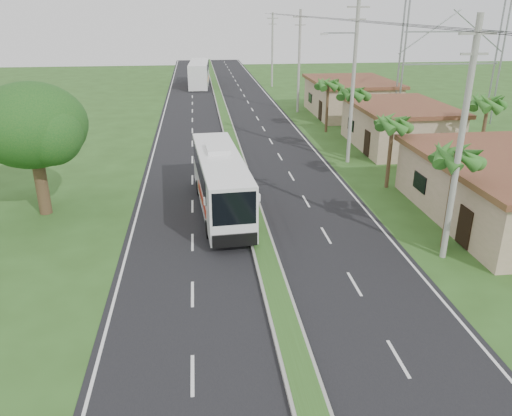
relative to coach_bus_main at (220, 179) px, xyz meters
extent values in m
plane|color=#2C4E1C|center=(1.80, -9.15, -2.00)|extent=(180.00, 180.00, 0.00)
cube|color=black|center=(1.80, 10.85, -1.99)|extent=(14.00, 160.00, 0.02)
cube|color=gray|center=(1.80, 10.85, -1.91)|extent=(1.20, 160.00, 0.17)
cube|color=#2C4E1C|center=(1.80, 10.85, -1.82)|extent=(0.95, 160.00, 0.02)
cube|color=silver|center=(-4.90, 10.85, -2.00)|extent=(0.12, 160.00, 0.01)
cube|color=silver|center=(8.50, 10.85, -2.00)|extent=(0.12, 160.00, 0.01)
cube|color=tan|center=(15.80, -3.15, -0.40)|extent=(8.00, 12.00, 3.20)
cube|color=tan|center=(15.80, 12.85, -0.33)|extent=(7.00, 10.00, 3.35)
cube|color=maroon|center=(15.80, 12.85, 1.51)|extent=(7.60, 10.60, 0.32)
cube|color=tan|center=(15.80, 26.85, -0.25)|extent=(8.00, 11.00, 3.50)
cube|color=maroon|center=(15.80, 26.85, 1.66)|extent=(8.60, 11.60, 0.32)
cylinder|color=#473321|center=(10.80, -6.15, 0.50)|extent=(0.26, 0.26, 5.00)
cylinder|color=#473321|center=(11.20, 2.85, 0.30)|extent=(0.26, 0.26, 4.60)
cylinder|color=#473321|center=(10.60, 9.85, 0.70)|extent=(0.26, 0.26, 5.40)
cylinder|color=#473321|center=(11.10, 18.85, 0.40)|extent=(0.26, 0.26, 4.80)
cylinder|color=#473321|center=(19.30, 5.85, 0.60)|extent=(0.26, 0.26, 5.20)
cylinder|color=#473321|center=(-10.20, 0.85, 0.00)|extent=(0.70, 0.70, 4.00)
ellipsoid|color=#124617|center=(-10.20, 0.85, 3.20)|extent=(6.00, 6.00, 4.68)
sphere|color=#124617|center=(-11.60, 1.65, 2.70)|extent=(3.80, 3.80, 3.80)
sphere|color=#124617|center=(-9.00, -0.15, 2.90)|extent=(3.40, 3.40, 3.40)
cylinder|color=gray|center=(10.30, -7.15, 3.50)|extent=(0.28, 0.28, 11.00)
cube|color=gray|center=(10.30, -7.15, 8.20)|extent=(1.60, 0.12, 0.12)
cube|color=gray|center=(10.30, -7.15, 7.40)|extent=(1.20, 0.10, 0.10)
cylinder|color=gray|center=(10.30, 8.85, 4.00)|extent=(0.28, 0.28, 12.00)
cube|color=gray|center=(10.30, 8.85, 9.20)|extent=(1.60, 0.12, 0.12)
cube|color=gray|center=(10.30, 8.85, 8.40)|extent=(1.20, 0.10, 0.10)
cube|color=gray|center=(9.10, 8.85, 7.50)|extent=(2.40, 0.10, 0.10)
cylinder|color=gray|center=(10.30, 28.85, 3.50)|extent=(0.28, 0.28, 11.00)
cube|color=gray|center=(10.30, 28.85, 8.20)|extent=(1.60, 0.12, 0.12)
cube|color=gray|center=(10.30, 28.85, 7.40)|extent=(1.20, 0.10, 0.10)
cylinder|color=gray|center=(10.30, 48.85, 3.25)|extent=(0.28, 0.28, 10.50)
cube|color=gray|center=(10.30, 48.85, 7.70)|extent=(1.60, 0.12, 0.12)
cube|color=gray|center=(10.30, 48.85, 6.90)|extent=(1.20, 0.10, 0.10)
cylinder|color=gray|center=(18.80, 20.35, 4.00)|extent=(0.18, 0.18, 12.00)
cylinder|color=gray|center=(28.80, 20.35, 4.00)|extent=(0.18, 0.18, 12.00)
cylinder|color=gray|center=(18.80, 21.35, 4.00)|extent=(0.18, 0.18, 12.00)
cylinder|color=gray|center=(28.80, 21.35, 4.00)|extent=(0.18, 0.18, 12.00)
cube|color=gray|center=(23.80, 20.85, 4.00)|extent=(10.00, 0.14, 0.14)
cube|color=gray|center=(23.80, 20.85, 7.00)|extent=(10.00, 0.14, 0.14)
cube|color=white|center=(0.00, -0.05, -0.10)|extent=(3.07, 11.39, 2.96)
cube|color=black|center=(-0.03, 0.51, 0.55)|extent=(2.98, 9.15, 1.18)
cube|color=black|center=(0.37, -5.61, 0.37)|extent=(2.12, 0.28, 1.66)
cube|color=#A91F0E|center=(0.08, -1.18, -0.69)|extent=(2.71, 5.03, 0.52)
cube|color=#FBA015|center=(-0.01, 0.23, -0.93)|extent=(2.57, 2.97, 0.23)
cube|color=white|center=(-0.07, 1.07, 1.51)|extent=(1.46, 2.33, 0.26)
cylinder|color=black|center=(-0.82, -3.68, -1.51)|extent=(0.36, 0.99, 0.98)
cylinder|color=black|center=(1.29, -3.54, -1.51)|extent=(0.36, 0.99, 0.98)
cylinder|color=black|center=(-1.25, 2.88, -1.51)|extent=(0.36, 0.99, 0.98)
cylinder|color=black|center=(0.87, 3.01, -1.51)|extent=(0.36, 0.99, 0.98)
cube|color=white|center=(-0.57, 50.63, -0.12)|extent=(3.31, 12.48, 3.44)
cube|color=black|center=(-0.54, 51.17, 0.91)|extent=(3.20, 9.26, 1.17)
cube|color=#F95B18|center=(-0.62, 49.56, -0.77)|extent=(3.03, 6.04, 0.38)
cylinder|color=black|center=(-2.01, 45.60, -1.49)|extent=(0.37, 1.05, 1.03)
cylinder|color=black|center=(0.35, 45.48, -1.49)|extent=(0.37, 1.05, 1.03)
cylinder|color=black|center=(-1.52, 55.26, -1.49)|extent=(0.37, 1.05, 1.03)
cylinder|color=black|center=(0.84, 55.14, -1.49)|extent=(0.37, 1.05, 1.03)
imported|color=black|center=(-0.20, 0.17, -1.42)|extent=(2.02, 0.95, 1.17)
imported|color=maroon|center=(-0.20, 0.17, -0.58)|extent=(0.71, 0.54, 1.74)
camera|label=1|loc=(-1.17, -27.37, 9.19)|focal=35.00mm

